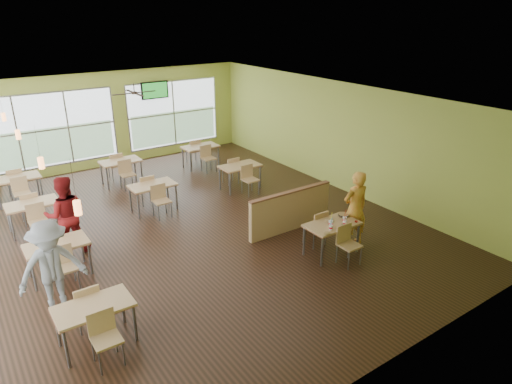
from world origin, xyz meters
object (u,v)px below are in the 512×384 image
at_px(main_table, 332,228).
at_px(man_plaid, 355,209).
at_px(half_wall_divider, 291,210).
at_px(food_basket, 344,215).

bearing_deg(main_table, man_plaid, 3.90).
relative_size(main_table, man_plaid, 0.85).
height_order(main_table, half_wall_divider, half_wall_divider).
distance_m(half_wall_divider, food_basket, 1.43).
distance_m(main_table, man_plaid, 0.79).
xyz_separation_m(half_wall_divider, food_basket, (0.47, -1.33, 0.26)).
distance_m(half_wall_divider, man_plaid, 1.63).
height_order(half_wall_divider, man_plaid, man_plaid).
distance_m(main_table, food_basket, 0.51).
relative_size(half_wall_divider, food_basket, 9.32).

